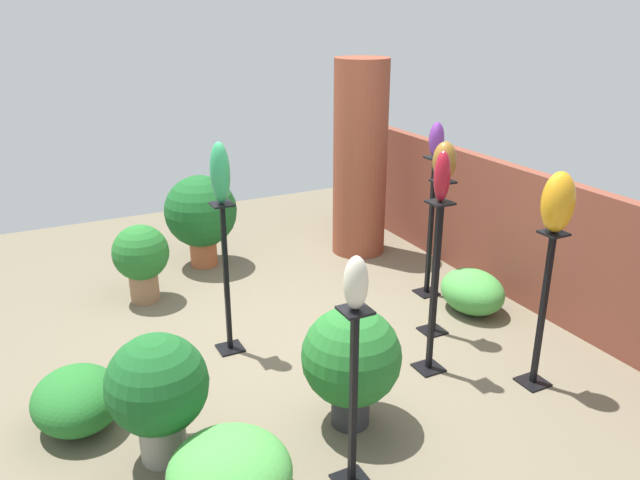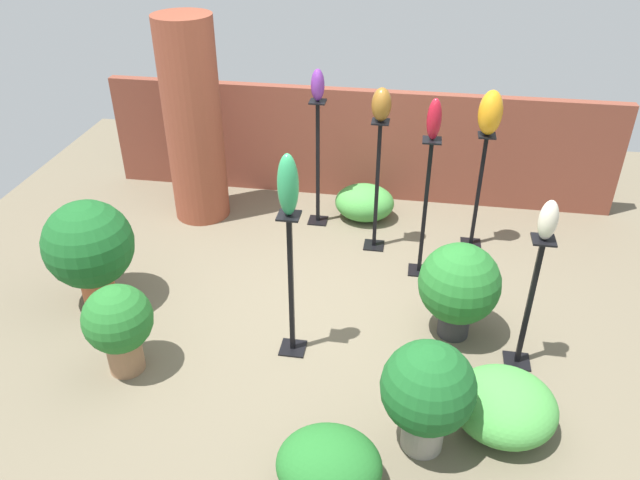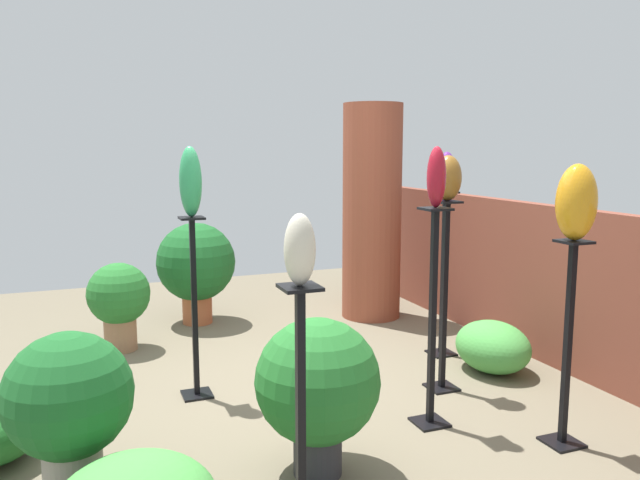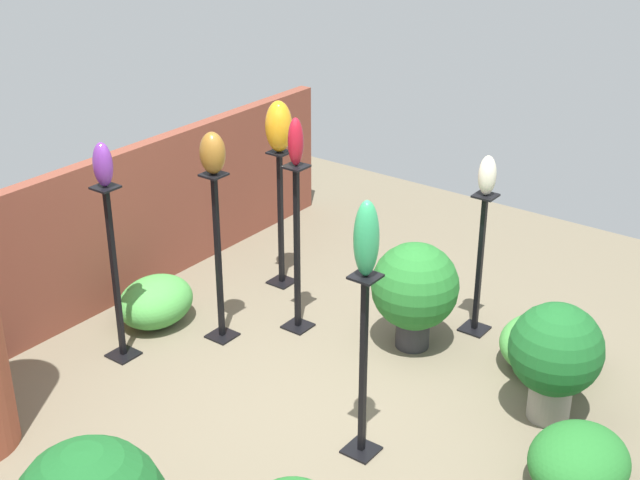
# 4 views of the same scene
# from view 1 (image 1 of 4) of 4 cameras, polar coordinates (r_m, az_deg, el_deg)

# --- Properties ---
(ground_plane) EXTENTS (8.00, 8.00, 0.00)m
(ground_plane) POSITION_cam_1_polar(r_m,az_deg,el_deg) (5.19, -2.01, -9.53)
(ground_plane) COLOR #6B604C
(brick_wall_back) EXTENTS (5.60, 0.12, 1.25)m
(brick_wall_back) POSITION_cam_1_polar(r_m,az_deg,el_deg) (6.10, 17.09, 0.71)
(brick_wall_back) COLOR brown
(brick_wall_back) RESTS_ON ground
(brick_pillar) EXTENTS (0.58, 0.58, 2.11)m
(brick_pillar) POSITION_cam_1_polar(r_m,az_deg,el_deg) (6.78, 3.67, 7.39)
(brick_pillar) COLOR brown
(brick_pillar) RESTS_ON ground
(pedestal_ivory) EXTENTS (0.20, 0.20, 1.13)m
(pedestal_ivory) POSITION_cam_1_polar(r_m,az_deg,el_deg) (3.59, 3.04, -15.08)
(pedestal_ivory) COLOR black
(pedestal_ivory) RESTS_ON ground
(pedestal_amber) EXTENTS (0.20, 0.20, 1.19)m
(pedestal_amber) POSITION_cam_1_polar(r_m,az_deg,el_deg) (4.71, 19.61, -6.68)
(pedestal_amber) COLOR black
(pedestal_amber) RESTS_ON ground
(pedestal_ruby) EXTENTS (0.20, 0.20, 1.34)m
(pedestal_ruby) POSITION_cam_1_polar(r_m,az_deg,el_deg) (4.66, 10.34, -5.05)
(pedestal_ruby) COLOR black
(pedestal_ruby) RESTS_ON ground
(pedestal_bronze) EXTENTS (0.20, 0.20, 1.33)m
(pedestal_bronze) POSITION_cam_1_polar(r_m,az_deg,el_deg) (5.20, 10.65, -2.28)
(pedestal_bronze) COLOR black
(pedestal_bronze) RESTS_ON ground
(pedestal_jade) EXTENTS (0.20, 0.20, 1.24)m
(pedestal_jade) POSITION_cam_1_polar(r_m,az_deg,el_deg) (4.92, -8.53, -4.12)
(pedestal_jade) COLOR black
(pedestal_jade) RESTS_ON ground
(pedestal_violet) EXTENTS (0.20, 0.20, 1.34)m
(pedestal_violet) POSITION_cam_1_polar(r_m,az_deg,el_deg) (5.90, 10.05, 0.62)
(pedestal_violet) COLOR black
(pedestal_violet) RESTS_ON ground
(art_vase_ivory) EXTENTS (0.13, 0.13, 0.30)m
(art_vase_ivory) POSITION_cam_1_polar(r_m,az_deg,el_deg) (3.21, 3.30, -3.94)
(art_vase_ivory) COLOR beige
(art_vase_ivory) RESTS_ON pedestal_ivory
(art_vase_amber) EXTENTS (0.22, 0.22, 0.42)m
(art_vase_amber) POSITION_cam_1_polar(r_m,az_deg,el_deg) (4.40, 20.93, 3.24)
(art_vase_amber) COLOR orange
(art_vase_amber) RESTS_ON pedestal_amber
(art_vase_ruby) EXTENTS (0.12, 0.11, 0.36)m
(art_vase_ruby) POSITION_cam_1_polar(r_m,az_deg,el_deg) (4.34, 11.10, 5.73)
(art_vase_ruby) COLOR maroon
(art_vase_ruby) RESTS_ON pedestal_ruby
(art_vase_bronze) EXTENTS (0.18, 0.19, 0.31)m
(art_vase_bronze) POSITION_cam_1_polar(r_m,az_deg,el_deg) (4.93, 11.31, 7.08)
(art_vase_bronze) COLOR brown
(art_vase_bronze) RESTS_ON pedestal_bronze
(art_vase_jade) EXTENTS (0.15, 0.15, 0.46)m
(art_vase_jade) POSITION_cam_1_polar(r_m,az_deg,el_deg) (4.62, -9.13, 6.08)
(art_vase_jade) COLOR #2D9356
(art_vase_jade) RESTS_ON pedestal_jade
(art_vase_violet) EXTENTS (0.13, 0.14, 0.31)m
(art_vase_violet) POSITION_cam_1_polar(r_m,az_deg,el_deg) (5.66, 10.61, 9.02)
(art_vase_violet) COLOR #6B2D8C
(art_vase_violet) RESTS_ON pedestal_violet
(potted_plant_front_left) EXTENTS (0.52, 0.52, 0.74)m
(potted_plant_front_left) POSITION_cam_1_polar(r_m,az_deg,el_deg) (5.97, -16.04, -1.48)
(potted_plant_front_left) COLOR #936B4C
(potted_plant_front_left) RESTS_ON ground
(potted_plant_back_center) EXTENTS (0.65, 0.65, 0.83)m
(potted_plant_back_center) POSITION_cam_1_polar(r_m,az_deg,el_deg) (4.07, 2.88, -10.83)
(potted_plant_back_center) COLOR #2D2D33
(potted_plant_back_center) RESTS_ON ground
(potted_plant_near_pillar) EXTENTS (0.75, 0.75, 0.98)m
(potted_plant_near_pillar) POSITION_cam_1_polar(r_m,az_deg,el_deg) (6.61, -10.84, 2.41)
(potted_plant_near_pillar) COLOR #B25B38
(potted_plant_near_pillar) RESTS_ON ground
(potted_plant_walkway_edge) EXTENTS (0.61, 0.61, 0.83)m
(potted_plant_walkway_edge) POSITION_cam_1_polar(r_m,az_deg,el_deg) (3.91, -14.62, -13.04)
(potted_plant_walkway_edge) COLOR gray
(potted_plant_walkway_edge) RESTS_ON ground
(foliage_bed_east) EXTENTS (0.71, 0.70, 0.39)m
(foliage_bed_east) POSITION_cam_1_polar(r_m,az_deg,el_deg) (3.71, -8.25, -20.27)
(foliage_bed_east) COLOR #479942
(foliage_bed_east) RESTS_ON ground
(foliage_bed_west) EXTENTS (0.66, 0.58, 0.39)m
(foliage_bed_west) POSITION_cam_1_polar(r_m,az_deg,el_deg) (4.50, -21.32, -13.43)
(foliage_bed_west) COLOR #236B28
(foliage_bed_west) RESTS_ON ground
(foliage_bed_center) EXTENTS (0.63, 0.52, 0.39)m
(foliage_bed_center) POSITION_cam_1_polar(r_m,az_deg,el_deg) (5.80, 13.76, -4.58)
(foliage_bed_center) COLOR #479942
(foliage_bed_center) RESTS_ON ground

